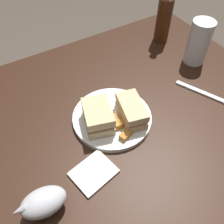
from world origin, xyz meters
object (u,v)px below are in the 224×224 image
(gravy_boat, at_px, (43,203))
(plate, at_px, (113,117))
(sandwich_half_left, at_px, (98,116))
(fork, at_px, (200,92))
(sandwich_half_right, at_px, (131,111))
(cider_bottle, at_px, (164,15))
(pint_glass, at_px, (198,45))
(napkin, at_px, (94,173))

(gravy_boat, bearing_deg, plate, -151.29)
(sandwich_half_left, height_order, fork, sandwich_half_left)
(sandwich_half_left, relative_size, sandwich_half_right, 0.97)
(plate, distance_m, sandwich_half_left, 0.07)
(sandwich_half_right, relative_size, gravy_boat, 1.06)
(sandwich_half_right, height_order, cider_bottle, cider_bottle)
(pint_glass, bearing_deg, gravy_boat, 19.07)
(gravy_boat, xyz_separation_m, cider_bottle, (-0.69, -0.43, 0.07))
(napkin, bearing_deg, pint_glass, -158.59)
(pint_glass, distance_m, cider_bottle, 0.19)
(cider_bottle, xyz_separation_m, fork, (0.08, 0.33, -0.11))
(plate, height_order, pint_glass, pint_glass)
(sandwich_half_left, distance_m, gravy_boat, 0.28)
(plate, bearing_deg, fork, 169.73)
(sandwich_half_left, xyz_separation_m, napkin, (0.09, 0.13, -0.05))
(gravy_boat, distance_m, fork, 0.61)
(pint_glass, bearing_deg, napkin, 21.41)
(sandwich_half_left, height_order, gravy_boat, sandwich_half_left)
(sandwich_half_left, xyz_separation_m, fork, (-0.37, 0.05, -0.05))
(sandwich_half_left, relative_size, cider_bottle, 0.46)
(plate, xyz_separation_m, cider_bottle, (-0.40, -0.27, 0.10))
(cider_bottle, height_order, napkin, cider_bottle)
(gravy_boat, relative_size, fork, 0.69)
(napkin, xyz_separation_m, fork, (-0.46, -0.08, -0.00))
(sandwich_half_left, bearing_deg, pint_glass, -169.01)
(fork, bearing_deg, pint_glass, -60.03)
(sandwich_half_right, bearing_deg, cider_bottle, -139.82)
(plate, bearing_deg, sandwich_half_left, 4.44)
(plate, bearing_deg, napkin, 43.10)
(gravy_boat, height_order, napkin, gravy_boat)
(napkin, bearing_deg, sandwich_half_right, -151.92)
(napkin, height_order, fork, napkin)
(pint_glass, distance_m, gravy_boat, 0.75)
(pint_glass, bearing_deg, fork, 54.88)
(gravy_boat, xyz_separation_m, napkin, (-0.14, -0.02, -0.04))
(plate, bearing_deg, pint_glass, -168.18)
(sandwich_half_left, distance_m, pint_glass, 0.49)
(cider_bottle, distance_m, fork, 0.35)
(plate, xyz_separation_m, gravy_boat, (0.29, 0.16, 0.03))
(cider_bottle, bearing_deg, gravy_boat, 31.74)
(napkin, bearing_deg, sandwich_half_left, -124.08)
(fork, bearing_deg, plate, 54.82)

